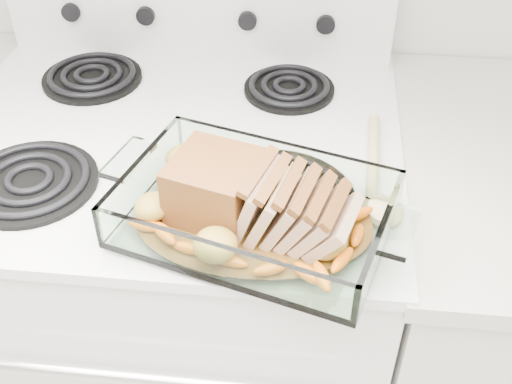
# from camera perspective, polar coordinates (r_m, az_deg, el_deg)

# --- Properties ---
(electric_range) EXTENTS (0.78, 0.70, 1.12)m
(electric_range) POSITION_cam_1_polar(r_m,az_deg,el_deg) (1.42, -5.89, -9.91)
(electric_range) COLOR white
(electric_range) RESTS_ON ground
(counter_right) EXTENTS (0.58, 0.68, 0.93)m
(counter_right) POSITION_cam_1_polar(r_m,az_deg,el_deg) (1.47, 21.00, -11.88)
(counter_right) COLOR silver
(counter_right) RESTS_ON ground
(baking_dish) EXTENTS (0.36, 0.24, 0.07)m
(baking_dish) POSITION_cam_1_polar(r_m,az_deg,el_deg) (0.90, -0.14, -2.24)
(baking_dish) COLOR silver
(baking_dish) RESTS_ON electric_range
(pork_roast) EXTENTS (0.26, 0.11, 0.09)m
(pork_roast) POSITION_cam_1_polar(r_m,az_deg,el_deg) (0.88, -1.15, -0.59)
(pork_roast) COLOR brown
(pork_roast) RESTS_ON baking_dish
(roast_vegetables) EXTENTS (0.32, 0.18, 0.04)m
(roast_vegetables) POSITION_cam_1_polar(r_m,az_deg,el_deg) (0.92, -0.14, -0.52)
(roast_vegetables) COLOR orange
(roast_vegetables) RESTS_ON baking_dish
(wooden_spoon) EXTENTS (0.06, 0.28, 0.02)m
(wooden_spoon) POSITION_cam_1_polar(r_m,az_deg,el_deg) (0.99, 10.84, 0.49)
(wooden_spoon) COLOR beige
(wooden_spoon) RESTS_ON electric_range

